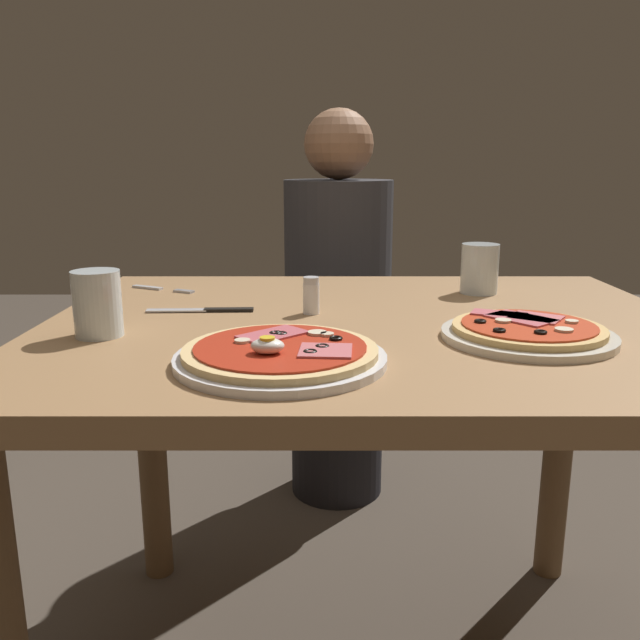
{
  "coord_description": "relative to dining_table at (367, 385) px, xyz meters",
  "views": [
    {
      "loc": [
        -0.09,
        -1.1,
        1.03
      ],
      "look_at": [
        -0.08,
        -0.13,
        0.79
      ],
      "focal_mm": 36.41,
      "sensor_mm": 36.0,
      "label": 1
    }
  ],
  "objects": [
    {
      "name": "fork",
      "position": [
        -0.44,
        0.27,
        0.12
      ],
      "size": [
        0.15,
        0.08,
        0.0
      ],
      "color": "silver",
      "rests_on": "dining_table"
    },
    {
      "name": "salt_shaker",
      "position": [
        -0.1,
        0.05,
        0.15
      ],
      "size": [
        0.03,
        0.03,
        0.07
      ],
      "color": "white",
      "rests_on": "dining_table"
    },
    {
      "name": "knife",
      "position": [
        -0.29,
        0.06,
        0.12
      ],
      "size": [
        0.2,
        0.03,
        0.01
      ],
      "color": "silver",
      "rests_on": "dining_table"
    },
    {
      "name": "water_glass_near",
      "position": [
        0.25,
        0.24,
        0.17
      ],
      "size": [
        0.08,
        0.08,
        0.1
      ],
      "color": "silver",
      "rests_on": "dining_table"
    },
    {
      "name": "water_glass_far",
      "position": [
        -0.43,
        -0.11,
        0.16
      ],
      "size": [
        0.07,
        0.07,
        0.1
      ],
      "color": "silver",
      "rests_on": "dining_table"
    },
    {
      "name": "dining_table",
      "position": [
        0.0,
        0.0,
        0.0
      ],
      "size": [
        1.12,
        0.88,
        0.76
      ],
      "color": "#9E754C",
      "rests_on": "ground"
    },
    {
      "name": "diner_person",
      "position": [
        -0.03,
        0.82,
        -0.08
      ],
      "size": [
        0.32,
        0.32,
        1.18
      ],
      "rotation": [
        0.0,
        0.0,
        3.14
      ],
      "color": "black",
      "rests_on": "ground"
    },
    {
      "name": "pizza_foreground",
      "position": [
        -0.14,
        -0.25,
        0.13
      ],
      "size": [
        0.29,
        0.29,
        0.05
      ],
      "color": "white",
      "rests_on": "dining_table"
    },
    {
      "name": "pizza_across_left",
      "position": [
        0.23,
        -0.13,
        0.13
      ],
      "size": [
        0.26,
        0.26,
        0.03
      ],
      "color": "silver",
      "rests_on": "dining_table"
    }
  ]
}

